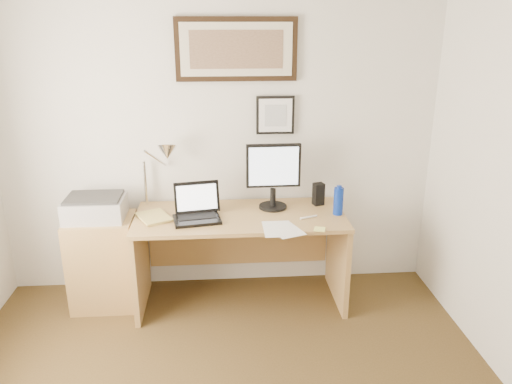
{
  "coord_description": "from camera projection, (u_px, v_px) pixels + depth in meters",
  "views": [
    {
      "loc": [
        0.01,
        -1.91,
        2.17
      ],
      "look_at": [
        0.26,
        1.43,
        1.0
      ],
      "focal_mm": 35.0,
      "sensor_mm": 36.0,
      "label": 1
    }
  ],
  "objects": [
    {
      "name": "laptop",
      "position": [
        197.0,
        211.0,
        3.72
      ],
      "size": [
        0.38,
        0.35,
        0.26
      ],
      "color": "black",
      "rests_on": "desk"
    },
    {
      "name": "book",
      "position": [
        141.0,
        220.0,
        3.69
      ],
      "size": [
        0.31,
        0.34,
        0.02
      ],
      "primitive_type": "imported",
      "rotation": [
        0.0,
        0.0,
        0.48
      ],
      "color": "tan",
      "rests_on": "desk"
    },
    {
      "name": "picture_large",
      "position": [
        236.0,
        49.0,
        3.73
      ],
      "size": [
        0.92,
        0.04,
        0.47
      ],
      "color": "black",
      "rests_on": "wall_back"
    },
    {
      "name": "side_cabinet",
      "position": [
        104.0,
        262.0,
        3.9
      ],
      "size": [
        0.5,
        0.4,
        0.73
      ],
      "primitive_type": "cube",
      "color": "#A27A44",
      "rests_on": "floor"
    },
    {
      "name": "sticky_pad",
      "position": [
        320.0,
        229.0,
        3.53
      ],
      "size": [
        0.1,
        0.1,
        0.01
      ],
      "primitive_type": "cube",
      "rotation": [
        0.0,
        0.0,
        -0.3
      ],
      "color": "#FAFF78",
      "rests_on": "desk"
    },
    {
      "name": "bottle_cap",
      "position": [
        339.0,
        187.0,
        3.75
      ],
      "size": [
        0.04,
        0.04,
        0.02
      ],
      "primitive_type": "cylinder",
      "color": "#0B2994",
      "rests_on": "water_bottle"
    },
    {
      "name": "paper_sheet_b",
      "position": [
        278.0,
        229.0,
        3.55
      ],
      "size": [
        0.21,
        0.29,
        0.0
      ],
      "primitive_type": "cube",
      "rotation": [
        0.0,
        0.0,
        0.01
      ],
      "color": "white",
      "rests_on": "desk"
    },
    {
      "name": "speaker",
      "position": [
        318.0,
        194.0,
        3.99
      ],
      "size": [
        0.1,
        0.09,
        0.18
      ],
      "primitive_type": "cube",
      "rotation": [
        0.0,
        0.0,
        0.29
      ],
      "color": "black",
      "rests_on": "desk"
    },
    {
      "name": "desk",
      "position": [
        240.0,
        238.0,
        3.96
      ],
      "size": [
        1.6,
        0.7,
        0.75
      ],
      "color": "#A27A44",
      "rests_on": "floor"
    },
    {
      "name": "picture_small",
      "position": [
        275.0,
        115.0,
        3.92
      ],
      "size": [
        0.3,
        0.03,
        0.3
      ],
      "color": "black",
      "rests_on": "wall_back"
    },
    {
      "name": "paper_sheet_a",
      "position": [
        286.0,
        230.0,
        3.54
      ],
      "size": [
        0.28,
        0.32,
        0.0
      ],
      "primitive_type": "cube",
      "rotation": [
        0.0,
        0.0,
        0.36
      ],
      "color": "white",
      "rests_on": "desk"
    },
    {
      "name": "lcd_monitor",
      "position": [
        273.0,
        173.0,
        3.85
      ],
      "size": [
        0.42,
        0.22,
        0.52
      ],
      "color": "black",
      "rests_on": "desk"
    },
    {
      "name": "marker_pen",
      "position": [
        309.0,
        217.0,
        3.74
      ],
      "size": [
        0.14,
        0.06,
        0.02
      ],
      "primitive_type": "cylinder",
      "rotation": [
        0.0,
        1.57,
        0.35
      ],
      "color": "white",
      "rests_on": "desk"
    },
    {
      "name": "water_bottle",
      "position": [
        338.0,
        201.0,
        3.79
      ],
      "size": [
        0.07,
        0.07,
        0.21
      ],
      "primitive_type": "cylinder",
      "color": "#0B2994",
      "rests_on": "desk"
    },
    {
      "name": "wall_back",
      "position": [
        219.0,
        140.0,
        3.98
      ],
      "size": [
        3.5,
        0.02,
        2.5
      ],
      "primitive_type": "cube",
      "color": "silver",
      "rests_on": "ground"
    },
    {
      "name": "desk_lamp",
      "position": [
        165.0,
        155.0,
        3.79
      ],
      "size": [
        0.29,
        0.27,
        0.53
      ],
      "color": "silver",
      "rests_on": "desk"
    },
    {
      "name": "printer",
      "position": [
        95.0,
        207.0,
        3.77
      ],
      "size": [
        0.44,
        0.34,
        0.18
      ],
      "color": "#A6A6A9",
      "rests_on": "side_cabinet"
    }
  ]
}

